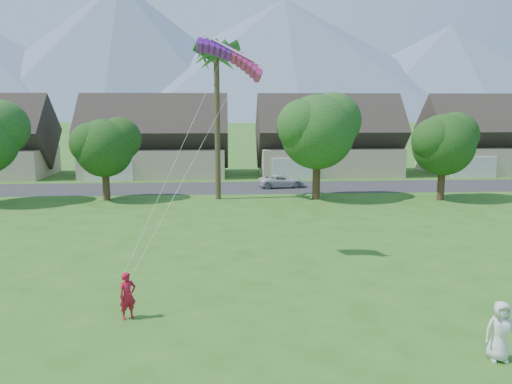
{
  "coord_description": "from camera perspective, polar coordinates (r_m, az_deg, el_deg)",
  "views": [
    {
      "loc": [
        -1.3,
        -11.8,
        7.64
      ],
      "look_at": [
        0.0,
        10.0,
        3.8
      ],
      "focal_mm": 35.0,
      "sensor_mm": 36.0,
      "label": 1
    }
  ],
  "objects": [
    {
      "name": "street",
      "position": [
        46.45,
        -1.76,
        0.51
      ],
      "size": [
        90.0,
        7.0,
        0.01
      ],
      "primitive_type": "cube",
      "color": "#2D2D30",
      "rests_on": "ground"
    },
    {
      "name": "kite_flyer",
      "position": [
        18.87,
        -14.46,
        -11.39
      ],
      "size": [
        0.76,
        0.7,
        1.73
      ],
      "primitive_type": "imported",
      "rotation": [
        0.0,
        0.0,
        0.61
      ],
      "color": "#B01429",
      "rests_on": "ground"
    },
    {
      "name": "watcher",
      "position": [
        17.18,
        26.12,
        -14.09
      ],
      "size": [
        0.97,
        0.69,
        1.86
      ],
      "primitive_type": "imported",
      "rotation": [
        0.0,
        0.0,
        -0.11
      ],
      "color": "silver",
      "rests_on": "ground"
    },
    {
      "name": "parked_car",
      "position": [
        46.62,
        2.94,
        1.27
      ],
      "size": [
        4.54,
        2.54,
        1.2
      ],
      "primitive_type": "imported",
      "rotation": [
        0.0,
        0.0,
        1.7
      ],
      "color": "silver",
      "rests_on": "ground"
    },
    {
      "name": "mountain_ridge",
      "position": [
        272.89,
        -0.97,
        14.47
      ],
      "size": [
        540.0,
        240.0,
        70.0
      ],
      "color": "slate",
      "rests_on": "ground"
    },
    {
      "name": "houses_row",
      "position": [
        54.98,
        -1.54,
        5.59
      ],
      "size": [
        72.75,
        8.19,
        8.86
      ],
      "color": "beige",
      "rests_on": "ground"
    },
    {
      "name": "tree_row",
      "position": [
        39.81,
        -3.2,
        5.99
      ],
      "size": [
        62.27,
        6.67,
        8.45
      ],
      "color": "#47301C",
      "rests_on": "ground"
    },
    {
      "name": "fan_palm",
      "position": [
        40.52,
        -4.56,
        15.84
      ],
      "size": [
        3.0,
        3.0,
        13.8
      ],
      "color": "#4C3D26",
      "rests_on": "ground"
    },
    {
      "name": "parafoil_kite",
      "position": [
        24.22,
        -2.78,
        15.32
      ],
      "size": [
        3.37,
        1.13,
        0.5
      ],
      "rotation": [
        0.0,
        0.0,
        -0.08
      ],
      "color": "purple",
      "rests_on": "ground"
    }
  ]
}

